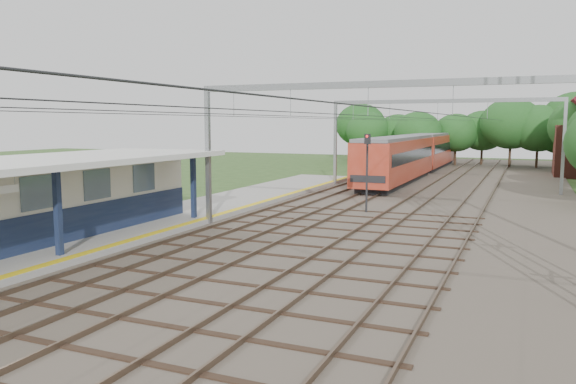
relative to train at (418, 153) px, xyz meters
The scene contains 11 objects.
ground 47.63m from the train, 89.40° to the right, with size 160.00×160.00×0.00m, color #2D4C1E.
ballast_bed 18.27m from the train, 75.64° to the right, with size 18.00×90.00×0.10m, color #473D33.
platform 34.36m from the train, 101.78° to the right, with size 5.00×52.00×0.35m, color gray.
yellow_stripe 33.96m from the train, 98.05° to the right, with size 0.45×52.00×0.01m, color yellow.
station_building 41.43m from the train, 101.67° to the right, with size 3.41×18.00×3.40m.
canopy 42.23m from the train, 99.92° to the right, with size 6.40×20.00×3.44m.
rail_tracks 17.80m from the train, 83.51° to the right, with size 11.80×88.00×0.15m.
catenary_system 22.87m from the train, 80.11° to the right, with size 17.22×88.00×7.00m.
tree_band 10.83m from the train, 65.54° to the left, with size 31.72×30.88×8.82m.
train is the anchor object (origin of this frame).
signal_post 25.89m from the train, 85.90° to the right, with size 0.36×0.31×4.57m.
Camera 1 is at (9.82, -9.23, 5.16)m, focal length 35.00 mm.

